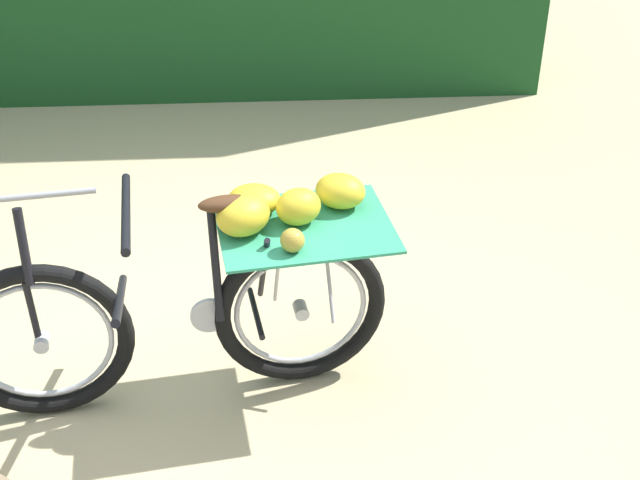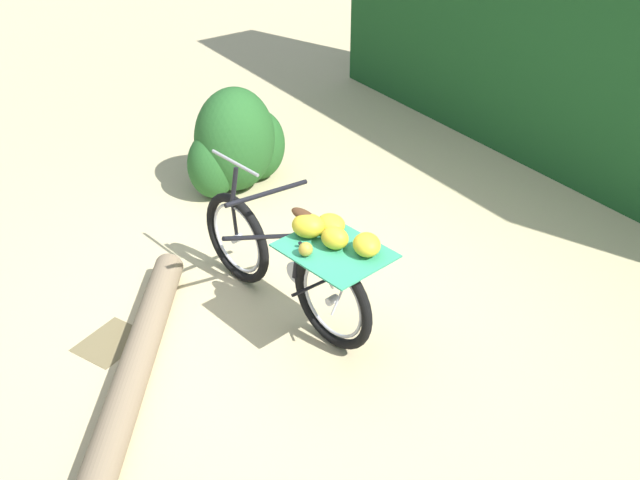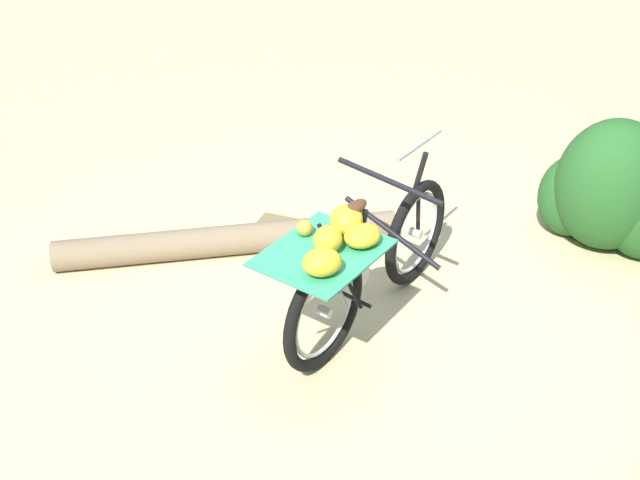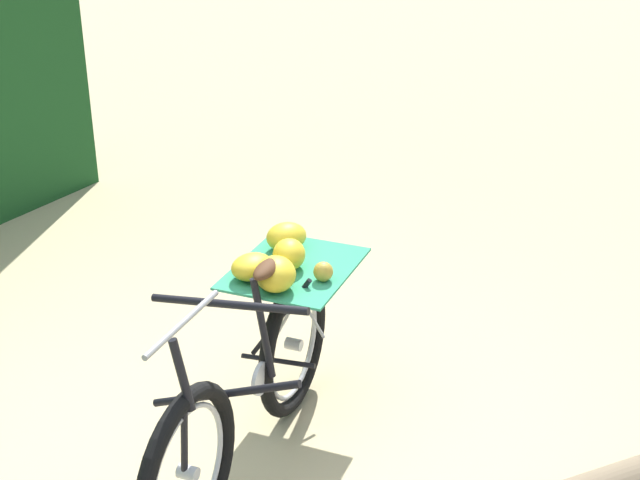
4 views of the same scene
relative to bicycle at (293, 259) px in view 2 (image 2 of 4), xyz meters
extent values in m
plane|color=#C6B284|center=(-0.22, -0.11, -0.49)|extent=(60.00, 60.00, 0.00)
cube|color=#19471E|center=(-3.60, 0.82, 1.00)|extent=(3.15, 5.85, 2.98)
torus|color=black|center=(-0.16, -0.63, -0.13)|extent=(0.25, 0.72, 0.73)
torus|color=#B7B7BC|center=(-0.16, -0.63, -0.13)|extent=(0.17, 0.55, 0.57)
cylinder|color=#B7B7BC|center=(-0.16, -0.63, -0.13)|extent=(0.09, 0.08, 0.06)
torus|color=black|center=(0.11, 0.39, -0.13)|extent=(0.25, 0.72, 0.73)
torus|color=#B7B7BC|center=(0.11, 0.39, -0.13)|extent=(0.17, 0.55, 0.57)
cylinder|color=#B7B7BC|center=(0.11, 0.39, -0.13)|extent=(0.09, 0.08, 0.06)
cylinder|color=black|center=(-0.07, -0.31, 0.04)|extent=(0.69, 0.21, 0.30)
cylinder|color=black|center=(-0.06, -0.25, 0.43)|extent=(0.70, 0.21, 0.11)
cylinder|color=black|center=(0.02, 0.06, 0.14)|extent=(0.12, 0.06, 0.49)
cylinder|color=black|center=(0.06, 0.20, -0.11)|extent=(0.38, 0.12, 0.05)
cylinder|color=black|center=(0.07, 0.24, 0.10)|extent=(0.32, 0.10, 0.47)
cylinder|color=black|center=(-0.16, -0.64, 0.02)|extent=(0.05, 0.04, 0.30)
cylinder|color=black|center=(-0.15, -0.62, 0.32)|extent=(0.10, 0.06, 0.30)
cylinder|color=gray|center=(-0.15, -0.59, 0.53)|extent=(0.16, 0.51, 0.02)
ellipsoid|color=#4C2D19|center=(0.04, 0.12, 0.42)|extent=(0.14, 0.24, 0.06)
cylinder|color=#B7B7BC|center=(0.01, 0.02, -0.10)|extent=(0.06, 0.16, 0.16)
cylinder|color=#B7B7BC|center=(0.09, 0.30, 0.06)|extent=(0.20, 0.07, 0.39)
cylinder|color=#B7B7BC|center=(0.14, 0.50, 0.06)|extent=(0.24, 0.08, 0.39)
cube|color=brown|center=(0.12, 0.41, 0.26)|extent=(0.58, 0.69, 0.02)
cube|color=#33936B|center=(0.12, 0.41, 0.28)|extent=(0.70, 0.80, 0.01)
ellipsoid|color=gold|center=(-0.06, 0.27, 0.35)|extent=(0.26, 0.27, 0.12)
ellipsoid|color=gold|center=(0.07, 0.17, 0.37)|extent=(0.24, 0.26, 0.16)
ellipsoid|color=gold|center=(0.05, 0.60, 0.36)|extent=(0.27, 0.27, 0.14)
ellipsoid|color=gold|center=(0.09, 0.39, 0.36)|extent=(0.17, 0.19, 0.15)
sphere|color=#B29333|center=(0.27, 0.28, 0.33)|extent=(0.09, 0.09, 0.09)
cylinder|color=#7F6B51|center=(1.16, -0.46, -0.38)|extent=(2.20, 1.44, 0.22)
ellipsoid|color=#235623|center=(-1.33, -1.55, 0.00)|extent=(0.78, 0.70, 0.98)
ellipsoid|color=#235623|center=(-1.60, -1.48, -0.15)|extent=(0.54, 0.48, 0.68)
ellipsoid|color=#235623|center=(-1.08, -1.62, -0.18)|extent=(0.49, 0.44, 0.64)
cylinder|color=#4C3823|center=(-1.33, -1.55, -0.40)|extent=(0.07, 0.07, 0.20)
cube|color=olive|center=(0.95, -0.91, -0.49)|extent=(0.44, 0.36, 0.01)
camera|label=1|loc=(2.71, -0.81, 2.00)|focal=47.60mm
camera|label=2|loc=(3.64, 2.54, 3.01)|focal=43.13mm
camera|label=3|loc=(-1.06, 3.53, 2.46)|focal=41.80mm
camera|label=4|loc=(0.71, -3.36, 2.16)|focal=49.97mm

